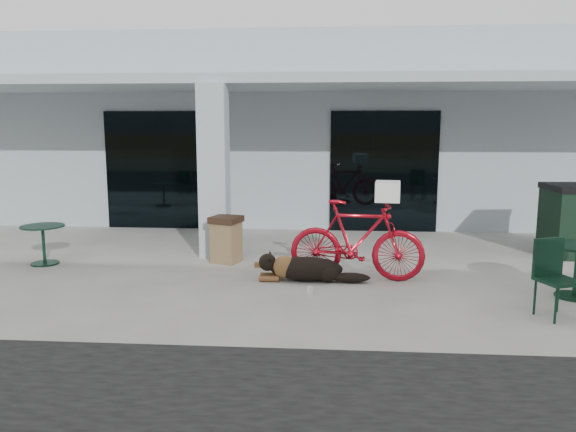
# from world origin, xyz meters

# --- Properties ---
(ground) EXTENTS (80.00, 80.00, 0.00)m
(ground) POSITION_xyz_m (0.00, 0.00, 0.00)
(ground) COLOR beige
(ground) RESTS_ON ground
(building) EXTENTS (22.00, 7.00, 4.50)m
(building) POSITION_xyz_m (0.00, 8.50, 2.25)
(building) COLOR #A1AFB7
(building) RESTS_ON ground
(storefront_glass_left) EXTENTS (2.80, 0.06, 2.70)m
(storefront_glass_left) POSITION_xyz_m (-3.20, 4.98, 1.35)
(storefront_glass_left) COLOR black
(storefront_glass_left) RESTS_ON ground
(storefront_glass_right) EXTENTS (2.40, 0.06, 2.70)m
(storefront_glass_right) POSITION_xyz_m (1.80, 4.98, 1.35)
(storefront_glass_right) COLOR black
(storefront_glass_right) RESTS_ON ground
(column) EXTENTS (0.50, 0.50, 3.12)m
(column) POSITION_xyz_m (-1.50, 2.30, 1.56)
(column) COLOR #A1AFB7
(column) RESTS_ON ground
(overhang) EXTENTS (22.00, 2.80, 0.18)m
(overhang) POSITION_xyz_m (0.00, 3.60, 3.21)
(overhang) COLOR #A1AFB7
(overhang) RESTS_ON column
(bicycle) EXTENTS (2.14, 0.82, 1.25)m
(bicycle) POSITION_xyz_m (1.03, 0.85, 0.63)
(bicycle) COLOR #A70D1C
(bicycle) RESTS_ON ground
(laundry_basket) EXTENTS (0.42, 0.53, 0.29)m
(laundry_basket) POSITION_xyz_m (1.48, 0.80, 1.40)
(laundry_basket) COLOR white
(laundry_basket) RESTS_ON bicycle
(dog) EXTENTS (1.32, 0.47, 0.44)m
(dog) POSITION_xyz_m (0.25, 0.70, 0.22)
(dog) COLOR black
(dog) RESTS_ON ground
(cup_near_dog) EXTENTS (0.11, 0.11, 0.10)m
(cup_near_dog) POSITION_xyz_m (0.34, 0.05, 0.05)
(cup_near_dog) COLOR white
(cup_near_dog) RESTS_ON ground
(cafe_table_near) EXTENTS (0.80, 0.80, 0.68)m
(cafe_table_near) POSITION_xyz_m (-4.33, 1.42, 0.34)
(cafe_table_near) COLOR #123322
(cafe_table_near) RESTS_ON ground
(cafe_table_far) EXTENTS (0.83, 0.83, 0.75)m
(cafe_table_far) POSITION_xyz_m (4.05, 0.15, 0.38)
(cafe_table_far) COLOR #123322
(cafe_table_far) RESTS_ON ground
(cafe_chair_far_a) EXTENTS (0.59, 0.62, 0.98)m
(cafe_chair_far_a) POSITION_xyz_m (3.46, -0.73, 0.49)
(cafe_chair_far_a) COLOR #123322
(cafe_chair_far_a) RESTS_ON ground
(trash_receptacle) EXTENTS (0.60, 0.60, 0.82)m
(trash_receptacle) POSITION_xyz_m (-1.20, 1.80, 0.41)
(trash_receptacle) COLOR brown
(trash_receptacle) RESTS_ON ground
(wheeled_bin) EXTENTS (0.86, 1.07, 1.32)m
(wheeled_bin) POSITION_xyz_m (5.00, 2.80, 0.66)
(wheeled_bin) COLOR black
(wheeled_bin) RESTS_ON ground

